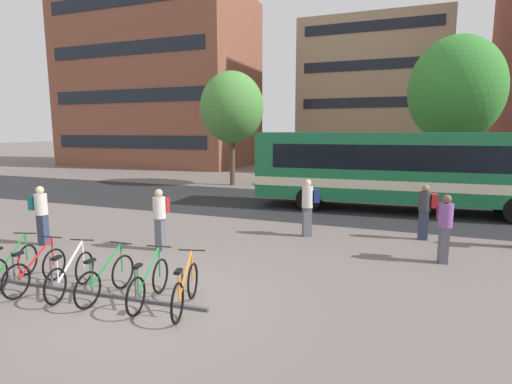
{
  "coord_description": "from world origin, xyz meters",
  "views": [
    {
      "loc": [
        4.33,
        -6.1,
        3.26
      ],
      "look_at": [
        0.25,
        4.8,
        1.45
      ],
      "focal_mm": 27.69,
      "sensor_mm": 36.0,
      "label": 1
    }
  ],
  "objects_px": {
    "city_bus": "(408,168)",
    "street_tree_0": "(456,90)",
    "parked_bicycle_green_3": "(106,279)",
    "commuter_red_pack_5": "(160,215)",
    "commuter_red_pack_0": "(426,208)",
    "commuter_maroon_pack_3": "(445,223)",
    "commuter_teal_pack_4": "(41,211)",
    "parked_bicycle_red_1": "(36,271)",
    "street_tree_1": "(232,108)",
    "parked_bicycle_green_4": "(149,284)",
    "parked_bicycle_white_2": "(71,275)",
    "parked_bicycle_orange_5": "(186,289)",
    "commuter_navy_pack_1": "(308,204)",
    "parked_bicycle_green_0": "(13,266)"
  },
  "relations": [
    {
      "from": "commuter_navy_pack_1",
      "to": "commuter_maroon_pack_3",
      "type": "height_order",
      "value": "commuter_navy_pack_1"
    },
    {
      "from": "commuter_maroon_pack_3",
      "to": "commuter_red_pack_5",
      "type": "distance_m",
      "value": 7.37
    },
    {
      "from": "commuter_maroon_pack_3",
      "to": "commuter_teal_pack_4",
      "type": "height_order",
      "value": "commuter_maroon_pack_3"
    },
    {
      "from": "commuter_maroon_pack_3",
      "to": "parked_bicycle_green_0",
      "type": "bearing_deg",
      "value": -69.91
    },
    {
      "from": "parked_bicycle_green_3",
      "to": "commuter_maroon_pack_3",
      "type": "xyz_separation_m",
      "value": [
        6.39,
        4.63,
        0.62
      ]
    },
    {
      "from": "parked_bicycle_green_4",
      "to": "street_tree_0",
      "type": "height_order",
      "value": "street_tree_0"
    },
    {
      "from": "commuter_red_pack_0",
      "to": "street_tree_0",
      "type": "bearing_deg",
      "value": -105.2
    },
    {
      "from": "commuter_navy_pack_1",
      "to": "commuter_maroon_pack_3",
      "type": "xyz_separation_m",
      "value": [
        3.72,
        -1.27,
        -0.03
      ]
    },
    {
      "from": "commuter_teal_pack_4",
      "to": "city_bus",
      "type": "bearing_deg",
      "value": 41.69
    },
    {
      "from": "commuter_red_pack_5",
      "to": "parked_bicycle_green_4",
      "type": "bearing_deg",
      "value": 22.99
    },
    {
      "from": "commuter_maroon_pack_3",
      "to": "street_tree_0",
      "type": "height_order",
      "value": "street_tree_0"
    },
    {
      "from": "commuter_navy_pack_1",
      "to": "street_tree_1",
      "type": "bearing_deg",
      "value": -84.51
    },
    {
      "from": "parked_bicycle_green_3",
      "to": "commuter_red_pack_5",
      "type": "distance_m",
      "value": 3.25
    },
    {
      "from": "city_bus",
      "to": "street_tree_0",
      "type": "bearing_deg",
      "value": 70.21
    },
    {
      "from": "parked_bicycle_red_1",
      "to": "commuter_red_pack_5",
      "type": "xyz_separation_m",
      "value": [
        0.85,
        3.25,
        0.6
      ]
    },
    {
      "from": "commuter_teal_pack_4",
      "to": "parked_bicycle_white_2",
      "type": "bearing_deg",
      "value": -34.51
    },
    {
      "from": "parked_bicycle_green_3",
      "to": "commuter_maroon_pack_3",
      "type": "height_order",
      "value": "commuter_maroon_pack_3"
    },
    {
      "from": "commuter_navy_pack_1",
      "to": "commuter_red_pack_5",
      "type": "relative_size",
      "value": 1.05
    },
    {
      "from": "commuter_maroon_pack_3",
      "to": "commuter_red_pack_0",
      "type": "bearing_deg",
      "value": -179.03
    },
    {
      "from": "parked_bicycle_green_4",
      "to": "commuter_red_pack_5",
      "type": "bearing_deg",
      "value": 20.91
    },
    {
      "from": "commuter_maroon_pack_3",
      "to": "parked_bicycle_green_4",
      "type": "bearing_deg",
      "value": -58.2
    },
    {
      "from": "city_bus",
      "to": "parked_bicycle_red_1",
      "type": "relative_size",
      "value": 7.06
    },
    {
      "from": "commuter_red_pack_0",
      "to": "commuter_red_pack_5",
      "type": "xyz_separation_m",
      "value": [
        -6.87,
        -3.65,
        0.01
      ]
    },
    {
      "from": "parked_bicycle_white_2",
      "to": "commuter_navy_pack_1",
      "type": "height_order",
      "value": "commuter_navy_pack_1"
    },
    {
      "from": "city_bus",
      "to": "commuter_maroon_pack_3",
      "type": "bearing_deg",
      "value": -84.85
    },
    {
      "from": "city_bus",
      "to": "commuter_red_pack_0",
      "type": "xyz_separation_m",
      "value": [
        0.53,
        -4.34,
        -0.8
      ]
    },
    {
      "from": "city_bus",
      "to": "street_tree_1",
      "type": "distance_m",
      "value": 11.34
    },
    {
      "from": "parked_bicycle_green_0",
      "to": "commuter_maroon_pack_3",
      "type": "relative_size",
      "value": 0.96
    },
    {
      "from": "parked_bicycle_red_1",
      "to": "parked_bicycle_green_4",
      "type": "xyz_separation_m",
      "value": [
        2.62,
        0.23,
        0.0
      ]
    },
    {
      "from": "parked_bicycle_green_0",
      "to": "commuter_maroon_pack_3",
      "type": "height_order",
      "value": "commuter_maroon_pack_3"
    },
    {
      "from": "parked_bicycle_green_3",
      "to": "parked_bicycle_orange_5",
      "type": "height_order",
      "value": "same"
    },
    {
      "from": "parked_bicycle_red_1",
      "to": "city_bus",
      "type": "bearing_deg",
      "value": -39.36
    },
    {
      "from": "city_bus",
      "to": "parked_bicycle_orange_5",
      "type": "height_order",
      "value": "city_bus"
    },
    {
      "from": "parked_bicycle_green_0",
      "to": "parked_bicycle_green_3",
      "type": "height_order",
      "value": "same"
    },
    {
      "from": "parked_bicycle_green_3",
      "to": "street_tree_1",
      "type": "relative_size",
      "value": 0.26
    },
    {
      "from": "city_bus",
      "to": "commuter_red_pack_5",
      "type": "xyz_separation_m",
      "value": [
        -6.34,
        -7.98,
        -0.79
      ]
    },
    {
      "from": "parked_bicycle_orange_5",
      "to": "commuter_red_pack_0",
      "type": "bearing_deg",
      "value": -47.83
    },
    {
      "from": "parked_bicycle_green_0",
      "to": "city_bus",
      "type": "bearing_deg",
      "value": -52.6
    },
    {
      "from": "city_bus",
      "to": "commuter_red_pack_0",
      "type": "bearing_deg",
      "value": -85.58
    },
    {
      "from": "commuter_red_pack_0",
      "to": "commuter_red_pack_5",
      "type": "bearing_deg",
      "value": 21.33
    },
    {
      "from": "parked_bicycle_white_2",
      "to": "parked_bicycle_green_4",
      "type": "height_order",
      "value": "same"
    },
    {
      "from": "parked_bicycle_green_4",
      "to": "parked_bicycle_orange_5",
      "type": "distance_m",
      "value": 0.79
    },
    {
      "from": "parked_bicycle_red_1",
      "to": "street_tree_1",
      "type": "height_order",
      "value": "street_tree_1"
    },
    {
      "from": "parked_bicycle_green_0",
      "to": "commuter_maroon_pack_3",
      "type": "distance_m",
      "value": 10.01
    },
    {
      "from": "city_bus",
      "to": "commuter_maroon_pack_3",
      "type": "height_order",
      "value": "city_bus"
    },
    {
      "from": "parked_bicycle_white_2",
      "to": "parked_bicycle_green_3",
      "type": "bearing_deg",
      "value": -97.63
    },
    {
      "from": "parked_bicycle_orange_5",
      "to": "commuter_maroon_pack_3",
      "type": "xyz_separation_m",
      "value": [
        4.65,
        4.54,
        0.62
      ]
    },
    {
      "from": "parked_bicycle_orange_5",
      "to": "commuter_red_pack_5",
      "type": "xyz_separation_m",
      "value": [
        -2.55,
        3.01,
        0.6
      ]
    },
    {
      "from": "parked_bicycle_green_4",
      "to": "street_tree_1",
      "type": "height_order",
      "value": "street_tree_1"
    },
    {
      "from": "parked_bicycle_white_2",
      "to": "street_tree_1",
      "type": "distance_m",
      "value": 16.93
    }
  ]
}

